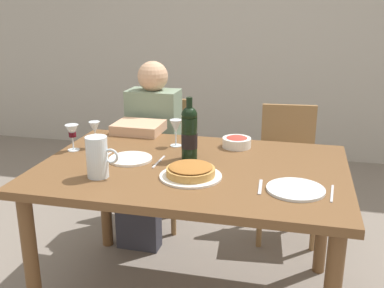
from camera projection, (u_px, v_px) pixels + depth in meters
back_wall at (253, 14)px, 4.39m from camera, size 8.00×0.10×2.80m
dining_table at (192, 183)px, 2.28m from camera, size 1.50×1.00×0.76m
wine_bottle at (189, 133)px, 2.30m from camera, size 0.08×0.08×0.32m
water_pitcher at (98, 159)px, 2.08m from camera, size 0.15×0.10×0.19m
baked_tart at (191, 172)px, 2.09m from camera, size 0.29×0.29×0.06m
salad_bowl at (237, 141)px, 2.52m from camera, size 0.16×0.16×0.06m
wine_glass_left_diner at (95, 129)px, 2.50m from camera, size 0.06×0.06×0.15m
wine_glass_right_diner at (176, 127)px, 2.52m from camera, size 0.07×0.07×0.15m
wine_glass_centre at (72, 132)px, 2.44m from camera, size 0.07×0.07×0.14m
dinner_plate_left_setting at (131, 159)px, 2.32m from camera, size 0.22×0.22×0.01m
dinner_plate_right_setting at (296, 189)px, 1.95m from camera, size 0.25×0.25×0.01m
fork_left_setting at (103, 157)px, 2.36m from camera, size 0.03×0.16×0.00m
knife_left_setting at (159, 162)px, 2.29m from camera, size 0.02×0.18×0.00m
knife_right_setting at (332, 193)px, 1.92m from camera, size 0.02×0.18×0.00m
spoon_right_setting at (260, 187)px, 1.99m from camera, size 0.02×0.16×0.00m
chair_left at (160, 152)px, 3.26m from camera, size 0.41×0.41×0.87m
diner_left at (149, 146)px, 3.01m from camera, size 0.34×0.51×1.16m
chair_right at (287, 163)px, 3.06m from camera, size 0.44×0.44×0.87m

